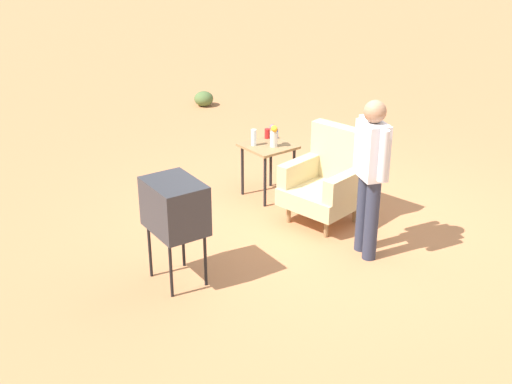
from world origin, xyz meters
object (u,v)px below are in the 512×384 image
Objects in this scene: tv_on_stand at (175,207)px; flower_vase at (274,135)px; soda_can_blue at (275,133)px; person_standing at (371,170)px; armchair at (329,179)px; side_table at (268,153)px; soda_can_red at (267,133)px; bottle_short_clear at (254,137)px.

flower_vase is at bearing 116.40° from tv_on_stand.
tv_on_stand is at bearing -63.60° from flower_vase.
tv_on_stand is 2.48m from soda_can_blue.
person_standing reaches higher than soda_can_blue.
armchair is 1.03× the size of tv_on_stand.
person_standing reaches higher than flower_vase.
side_table is 5.47× the size of soda_can_red.
soda_can_blue is (-1.20, 2.17, -0.05)m from tv_on_stand.
side_table is at bearing -57.91° from soda_can_blue.
tv_on_stand is 2.43m from soda_can_red.
person_standing is (0.84, -0.26, 0.44)m from armchair.
tv_on_stand reaches higher than soda_can_red.
tv_on_stand is 8.44× the size of soda_can_blue.
armchair reaches higher than soda_can_red.
side_table is 0.27m from bottle_short_clear.
tv_on_stand is at bearing -61.07° from soda_can_blue.
armchair reaches higher than bottle_short_clear.
armchair is 8.69× the size of soda_can_blue.
side_table is 3.34× the size of bottle_short_clear.
person_standing is 1.96m from soda_can_blue.
armchair is at bearing 93.39° from tv_on_stand.
armchair is 0.99m from person_standing.
flower_vase is (-0.97, 1.95, 0.03)m from tv_on_stand.
armchair reaches higher than side_table.
person_standing reaches higher than tv_on_stand.
person_standing is 1.88m from bottle_short_clear.
soda_can_blue is at bearing 54.85° from soda_can_red.
soda_can_blue is at bearing 122.09° from side_table.
soda_can_red is at bearing 110.37° from bottle_short_clear.
soda_can_red is (-0.11, 0.29, -0.04)m from bottle_short_clear.
armchair reaches higher than soda_can_blue.
person_standing is 8.20× the size of bottle_short_clear.
bottle_short_clear is (-1.87, -0.02, -0.17)m from person_standing.
tv_on_stand is 2.18m from flower_vase.
bottle_short_clear is (-1.15, 1.79, -0.01)m from tv_on_stand.
side_table is 0.26m from flower_vase.
bottle_short_clear reaches higher than soda_can_blue.
tv_on_stand reaches higher than soda_can_blue.
soda_can_blue is (-1.92, 0.36, -0.21)m from person_standing.
side_table is 0.30m from soda_can_red.
person_standing is at bearing -7.86° from soda_can_red.
flower_vase is (0.08, 0.02, 0.25)m from side_table.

